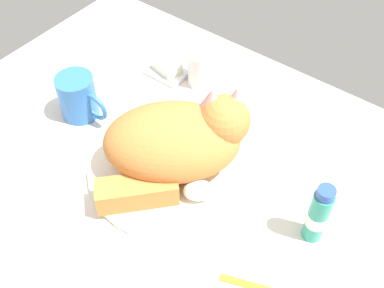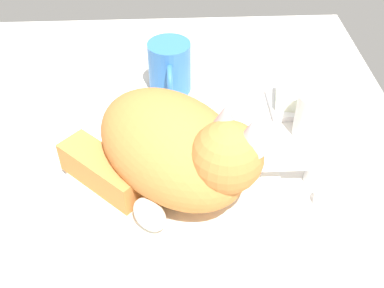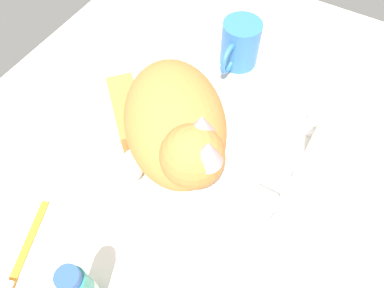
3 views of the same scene
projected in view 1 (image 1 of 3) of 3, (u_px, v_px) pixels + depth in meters
ground_plane at (174, 173)px, 94.65cm from camera, size 110.00×82.50×3.00cm
sink_basin at (173, 167)px, 93.08cm from camera, size 33.37×33.37×1.17cm
faucet at (232, 103)px, 102.52cm from camera, size 12.17×11.65×5.14cm
cat at (179, 141)px, 87.07cm from camera, size 30.43×32.14×16.99cm
coffee_mug at (80, 96)px, 100.08cm from camera, size 12.51×8.04×9.91cm
rinse_cup at (201, 68)px, 107.41cm from camera, size 6.02×6.02×8.29cm
soap_dish at (168, 73)px, 111.87cm from camera, size 9.00×6.40×1.20cm
soap_bar at (167, 66)px, 110.45cm from camera, size 6.98×5.42×2.58cm
toothpaste_bottle at (318, 215)px, 79.03cm from camera, size 3.62×3.62×13.44cm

